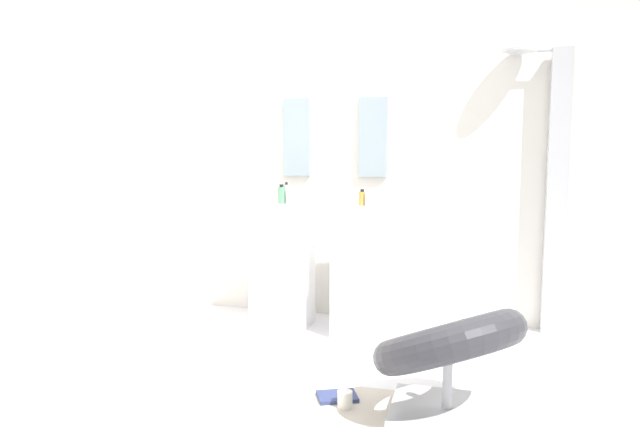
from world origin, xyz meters
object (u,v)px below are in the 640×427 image
pedestal_sink_left (283,264)px  pedestal_sink_right (363,268)px  soap_bottle_clear (287,194)px  magazine_navy (337,396)px  lounge_chair (448,352)px  soap_bottle_green (282,195)px  soap_bottle_amber (362,198)px  shower_column (555,186)px  coffee_mug (345,399)px

pedestal_sink_left → pedestal_sink_right: same height
pedestal_sink_right → soap_bottle_clear: soap_bottle_clear is taller
magazine_navy → soap_bottle_clear: size_ratio=1.29×
lounge_chair → soap_bottle_green: bearing=133.3°
soap_bottle_amber → shower_column: bearing=7.9°
lounge_chair → magazine_navy: size_ratio=5.22×
soap_bottle_green → soap_bottle_amber: 0.62m
soap_bottle_green → soap_bottle_amber: bearing=1.8°
soap_bottle_green → magazine_navy: bearing=-60.8°
magazine_navy → coffee_mug: coffee_mug is taller
shower_column → soap_bottle_clear: bearing=-174.6°
coffee_mug → soap_bottle_clear: bearing=118.1°
pedestal_sink_right → shower_column: size_ratio=0.50×
pedestal_sink_right → soap_bottle_clear: 0.83m
pedestal_sink_right → lounge_chair: bearing=-62.4°
coffee_mug → soap_bottle_clear: soap_bottle_clear is taller
soap_bottle_amber → soap_bottle_clear: bearing=179.7°
pedestal_sink_right → shower_column: (1.33, 0.33, 0.60)m
pedestal_sink_left → soap_bottle_clear: size_ratio=6.28×
soap_bottle_amber → soap_bottle_green: bearing=-178.2°
shower_column → soap_bottle_amber: shower_column is taller
lounge_chair → magazine_navy: 0.68m
shower_column → magazine_navy: shower_column is taller
shower_column → soap_bottle_clear: 1.96m
lounge_chair → soap_bottle_clear: soap_bottle_clear is taller
pedestal_sink_right → soap_bottle_green: bearing=169.2°
lounge_chair → soap_bottle_green: 2.04m
shower_column → coffee_mug: (-1.18, -1.64, -1.03)m
pedestal_sink_left → shower_column: bearing=9.8°
shower_column → soap_bottle_green: 2.00m
shower_column → soap_bottle_green: shower_column is taller
coffee_mug → shower_column: bearing=54.3°
shower_column → coffee_mug: bearing=-125.7°
magazine_navy → soap_bottle_clear: bearing=93.9°
lounge_chair → soap_bottle_amber: size_ratio=9.06×
soap_bottle_clear → magazine_navy: bearing=-62.2°
pedestal_sink_left → lounge_chair: bearing=-45.0°
coffee_mug → soap_bottle_clear: size_ratio=0.54×
coffee_mug → soap_bottle_green: size_ratio=0.60×
pedestal_sink_left → lounge_chair: (1.28, -1.28, -0.13)m
magazine_navy → soap_bottle_amber: soap_bottle_amber is taller
lounge_chair → soap_bottle_green: soap_bottle_green is taller
pedestal_sink_right → soap_bottle_green: 0.84m
soap_bottle_green → soap_bottle_clear: soap_bottle_clear is taller
pedestal_sink_right → soap_bottle_amber: bearing=104.0°
pedestal_sink_right → soap_bottle_clear: bearing=166.6°
pedestal_sink_right → shower_column: bearing=14.1°
pedestal_sink_left → pedestal_sink_right: 0.61m
coffee_mug → pedestal_sink_left: bearing=120.3°
coffee_mug → soap_bottle_amber: bearing=97.3°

